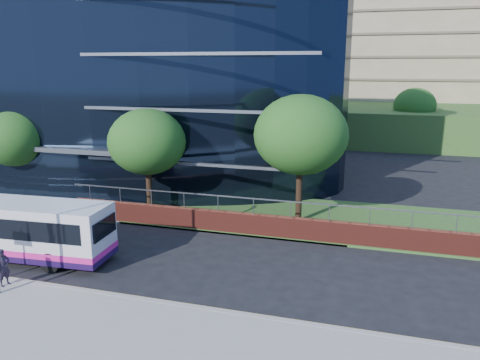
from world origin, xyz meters
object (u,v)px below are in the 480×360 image
(tree_dist_e, at_px, (415,106))
(tree_far_c, at_px, (147,142))
(tree_far_b, at_px, (14,139))
(tree_far_d, at_px, (301,135))
(city_bus, at_px, (7,228))
(pedestrian, at_px, (3,267))

(tree_dist_e, bearing_deg, tree_far_c, -118.74)
(tree_far_b, height_order, tree_dist_e, tree_dist_e)
(tree_far_b, relative_size, tree_far_c, 0.93)
(tree_far_d, bearing_deg, tree_dist_e, 75.07)
(tree_far_b, distance_m, tree_far_d, 19.03)
(city_bus, distance_m, pedestrian, 3.51)
(city_bus, bearing_deg, tree_far_b, 124.58)
(tree_far_d, bearing_deg, pedestrian, -131.67)
(tree_far_c, bearing_deg, tree_far_d, 6.34)
(tree_far_c, height_order, tree_far_d, tree_far_d)
(tree_dist_e, bearing_deg, pedestrian, -113.74)
(tree_dist_e, height_order, city_bus, tree_dist_e)
(tree_far_d, bearing_deg, tree_far_c, -173.66)
(tree_far_d, xyz_separation_m, city_bus, (-12.44, -8.84, -3.70))
(tree_far_b, xyz_separation_m, city_bus, (6.56, -8.34, -2.73))
(pedestrian, bearing_deg, city_bus, 52.33)
(tree_far_b, xyz_separation_m, tree_dist_e, (27.00, 30.50, 0.33))
(tree_far_c, xyz_separation_m, tree_far_d, (9.00, 1.00, 0.65))
(pedestrian, bearing_deg, tree_far_d, -28.13)
(tree_dist_e, xyz_separation_m, pedestrian, (-18.27, -41.54, -3.60))
(tree_far_b, bearing_deg, city_bus, -51.80)
(tree_far_c, relative_size, city_bus, 0.62)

